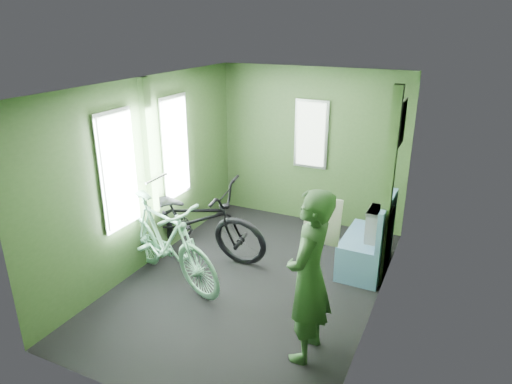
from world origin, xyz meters
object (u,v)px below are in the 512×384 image
passenger (309,276)px  waste_box (377,242)px  bench_seat (367,249)px  bicycle_mint (169,281)px  bicycle_black (194,255)px

passenger → waste_box: bearing=171.3°
waste_box → bench_seat: bearing=153.5°
bicycle_mint → passenger: size_ratio=1.11×
bicycle_black → bicycle_mint: size_ratio=1.14×
waste_box → bench_seat: size_ratio=0.88×
passenger → bicycle_black: bearing=-119.7°
waste_box → bench_seat: bench_seat is taller
bicycle_mint → passenger: bearing=-84.9°
bicycle_mint → bench_seat: size_ratio=1.89×
bicycle_black → passenger: (1.96, -1.14, 0.82)m
bicycle_mint → waste_box: bearing=-41.2°
passenger → bicycle_mint: bearing=-103.7°
bicycle_black → bench_seat: bench_seat is taller
passenger → bench_seat: bearing=175.2°
passenger → waste_box: passenger is taller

